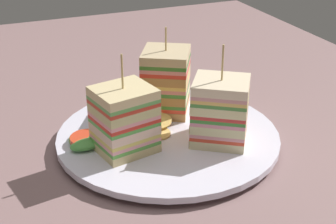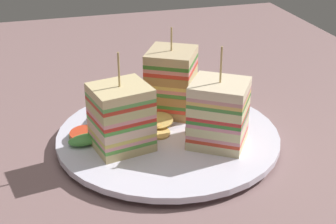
{
  "view_description": "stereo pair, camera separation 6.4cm",
  "coord_description": "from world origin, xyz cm",
  "px_view_note": "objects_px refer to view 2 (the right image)",
  "views": [
    {
      "loc": [
        52.92,
        -21.9,
        32.42
      ],
      "look_at": [
        0.0,
        0.0,
        4.46
      ],
      "focal_mm": 54.14,
      "sensor_mm": 36.0,
      "label": 1
    },
    {
      "loc": [
        55.03,
        -15.9,
        32.42
      ],
      "look_at": [
        0.0,
        0.0,
        4.46
      ],
      "focal_mm": 54.14,
      "sensor_mm": 36.0,
      "label": 2
    }
  ],
  "objects_px": {
    "sandwich_wedge_0": "(171,82)",
    "plate": "(168,137)",
    "chip_pile": "(155,125)",
    "sandwich_wedge_2": "(218,114)",
    "sandwich_wedge_1": "(121,117)"
  },
  "relations": [
    {
      "from": "sandwich_wedge_1",
      "to": "sandwich_wedge_0",
      "type": "bearing_deg",
      "value": 31.37
    },
    {
      "from": "sandwich_wedge_1",
      "to": "chip_pile",
      "type": "height_order",
      "value": "sandwich_wedge_1"
    },
    {
      "from": "plate",
      "to": "sandwich_wedge_0",
      "type": "xyz_separation_m",
      "value": [
        -0.06,
        0.02,
        0.05
      ]
    },
    {
      "from": "sandwich_wedge_0",
      "to": "plate",
      "type": "bearing_deg",
      "value": 9.75
    },
    {
      "from": "sandwich_wedge_0",
      "to": "chip_pile",
      "type": "relative_size",
      "value": 1.78
    },
    {
      "from": "plate",
      "to": "sandwich_wedge_0",
      "type": "relative_size",
      "value": 2.36
    },
    {
      "from": "sandwich_wedge_0",
      "to": "chip_pile",
      "type": "height_order",
      "value": "sandwich_wedge_0"
    },
    {
      "from": "sandwich_wedge_1",
      "to": "sandwich_wedge_2",
      "type": "relative_size",
      "value": 0.97
    },
    {
      "from": "plate",
      "to": "chip_pile",
      "type": "xyz_separation_m",
      "value": [
        -0.01,
        -0.01,
        0.01
      ]
    },
    {
      "from": "plate",
      "to": "chip_pile",
      "type": "height_order",
      "value": "chip_pile"
    },
    {
      "from": "sandwich_wedge_0",
      "to": "sandwich_wedge_2",
      "type": "distance_m",
      "value": 0.11
    },
    {
      "from": "plate",
      "to": "sandwich_wedge_1",
      "type": "bearing_deg",
      "value": -73.59
    },
    {
      "from": "plate",
      "to": "chip_pile",
      "type": "distance_m",
      "value": 0.02
    },
    {
      "from": "sandwich_wedge_0",
      "to": "chip_pile",
      "type": "distance_m",
      "value": 0.07
    },
    {
      "from": "chip_pile",
      "to": "plate",
      "type": "bearing_deg",
      "value": 48.05
    }
  ]
}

